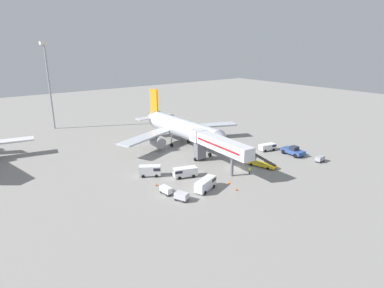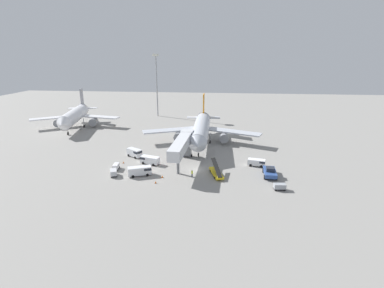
{
  "view_description": "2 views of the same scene",
  "coord_description": "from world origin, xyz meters",
  "px_view_note": "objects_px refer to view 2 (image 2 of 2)",
  "views": [
    {
      "loc": [
        -50.25,
        -49.69,
        27.4
      ],
      "look_at": [
        -1.45,
        15.62,
        2.17
      ],
      "focal_mm": 30.12,
      "sensor_mm": 36.0,
      "label": 1
    },
    {
      "loc": [
        5.48,
        -66.07,
        28.29
      ],
      "look_at": [
        -2.24,
        10.46,
        3.54
      ],
      "focal_mm": 26.23,
      "sensor_mm": 36.0,
      "label": 2
    }
  ],
  "objects_px": {
    "pushback_tug": "(270,172)",
    "service_van_near_center": "(149,160)",
    "safety_cone_bravo": "(162,176)",
    "apron_light_mast": "(156,74)",
    "service_van_far_right": "(140,171)",
    "belt_loader_truck": "(216,172)",
    "service_van_mid_right": "(257,162)",
    "safety_cone_alpha": "(156,182)",
    "airplane_background": "(75,116)",
    "baggage_cart_near_right": "(280,187)",
    "jet_bridge": "(182,144)",
    "service_van_outer_right": "(135,152)",
    "ground_crew_worker_foreground": "(192,173)",
    "baggage_cart_mid_center": "(114,173)",
    "airplane_at_gate": "(201,129)",
    "baggage_cart_rear_right": "(116,166)",
    "safety_cone_charlie": "(123,162)"
  },
  "relations": [
    {
      "from": "jet_bridge",
      "to": "service_van_outer_right",
      "type": "xyz_separation_m",
      "value": [
        -14.52,
        4.79,
        -4.42
      ]
    },
    {
      "from": "airplane_at_gate",
      "to": "baggage_cart_near_right",
      "type": "distance_m",
      "value": 37.07
    },
    {
      "from": "baggage_cart_near_right",
      "to": "baggage_cart_mid_center",
      "type": "distance_m",
      "value": 38.89
    },
    {
      "from": "service_van_outer_right",
      "to": "baggage_cart_rear_right",
      "type": "distance_m",
      "value": 9.76
    },
    {
      "from": "service_van_outer_right",
      "to": "service_van_far_right",
      "type": "relative_size",
      "value": 0.84
    },
    {
      "from": "belt_loader_truck",
      "to": "service_van_mid_right",
      "type": "distance_m",
      "value": 12.75
    },
    {
      "from": "safety_cone_alpha",
      "to": "service_van_far_right",
      "type": "bearing_deg",
      "value": 139.9
    },
    {
      "from": "baggage_cart_near_right",
      "to": "ground_crew_worker_foreground",
      "type": "bearing_deg",
      "value": 166.53
    },
    {
      "from": "service_van_mid_right",
      "to": "baggage_cart_rear_right",
      "type": "relative_size",
      "value": 1.75
    },
    {
      "from": "baggage_cart_rear_right",
      "to": "airplane_background",
      "type": "distance_m",
      "value": 50.88
    },
    {
      "from": "safety_cone_bravo",
      "to": "safety_cone_charlie",
      "type": "bearing_deg",
      "value": 146.8
    },
    {
      "from": "service_van_far_right",
      "to": "belt_loader_truck",
      "type": "bearing_deg",
      "value": 6.2
    },
    {
      "from": "jet_bridge",
      "to": "ground_crew_worker_foreground",
      "type": "xyz_separation_m",
      "value": [
        3.32,
        -7.51,
        -4.77
      ]
    },
    {
      "from": "belt_loader_truck",
      "to": "ground_crew_worker_foreground",
      "type": "distance_m",
      "value": 6.04
    },
    {
      "from": "airplane_at_gate",
      "to": "safety_cone_charlie",
      "type": "distance_m",
      "value": 28.17
    },
    {
      "from": "jet_bridge",
      "to": "service_van_outer_right",
      "type": "height_order",
      "value": "jet_bridge"
    },
    {
      "from": "safety_cone_charlie",
      "to": "safety_cone_bravo",
      "type": "bearing_deg",
      "value": -33.2
    },
    {
      "from": "belt_loader_truck",
      "to": "service_van_mid_right",
      "type": "xyz_separation_m",
      "value": [
        10.58,
        7.1,
        0.28
      ]
    },
    {
      "from": "service_van_outer_right",
      "to": "ground_crew_worker_foreground",
      "type": "relative_size",
      "value": 2.65
    },
    {
      "from": "baggage_cart_near_right",
      "to": "service_van_far_right",
      "type": "bearing_deg",
      "value": 172.17
    },
    {
      "from": "safety_cone_bravo",
      "to": "apron_light_mast",
      "type": "bearing_deg",
      "value": 103.21
    },
    {
      "from": "pushback_tug",
      "to": "service_van_near_center",
      "type": "distance_m",
      "value": 31.37
    },
    {
      "from": "service_van_far_right",
      "to": "baggage_cart_rear_right",
      "type": "distance_m",
      "value": 7.9
    },
    {
      "from": "safety_cone_bravo",
      "to": "apron_light_mast",
      "type": "height_order",
      "value": "apron_light_mast"
    },
    {
      "from": "service_van_mid_right",
      "to": "safety_cone_alpha",
      "type": "xyz_separation_m",
      "value": [
        -24.34,
        -13.01,
        -0.75
      ]
    },
    {
      "from": "baggage_cart_near_right",
      "to": "airplane_background",
      "type": "height_order",
      "value": "airplane_background"
    },
    {
      "from": "baggage_cart_mid_center",
      "to": "safety_cone_charlie",
      "type": "height_order",
      "value": "baggage_cart_mid_center"
    },
    {
      "from": "safety_cone_alpha",
      "to": "safety_cone_bravo",
      "type": "relative_size",
      "value": 0.94
    },
    {
      "from": "safety_cone_bravo",
      "to": "baggage_cart_mid_center",
      "type": "bearing_deg",
      "value": -179.06
    },
    {
      "from": "pushback_tug",
      "to": "ground_crew_worker_foreground",
      "type": "xyz_separation_m",
      "value": [
        -18.71,
        -2.46,
        -0.13
      ]
    },
    {
      "from": "airplane_at_gate",
      "to": "safety_cone_charlie",
      "type": "relative_size",
      "value": 62.51
    },
    {
      "from": "pushback_tug",
      "to": "baggage_cart_near_right",
      "type": "bearing_deg",
      "value": -82.35
    },
    {
      "from": "service_van_mid_right",
      "to": "safety_cone_charlie",
      "type": "height_order",
      "value": "service_van_mid_right"
    },
    {
      "from": "service_van_mid_right",
      "to": "ground_crew_worker_foreground",
      "type": "relative_size",
      "value": 2.56
    },
    {
      "from": "ground_crew_worker_foreground",
      "to": "service_van_far_right",
      "type": "bearing_deg",
      "value": -178.76
    },
    {
      "from": "belt_loader_truck",
      "to": "baggage_cart_rear_right",
      "type": "height_order",
      "value": "belt_loader_truck"
    },
    {
      "from": "belt_loader_truck",
      "to": "baggage_cart_mid_center",
      "type": "height_order",
      "value": "belt_loader_truck"
    },
    {
      "from": "baggage_cart_near_right",
      "to": "safety_cone_bravo",
      "type": "xyz_separation_m",
      "value": [
        -26.75,
        3.73,
        -0.47
      ]
    },
    {
      "from": "airplane_at_gate",
      "to": "pushback_tug",
      "type": "bearing_deg",
      "value": -52.71
    },
    {
      "from": "airplane_at_gate",
      "to": "jet_bridge",
      "type": "distance_m",
      "value": 19.47
    },
    {
      "from": "baggage_cart_rear_right",
      "to": "safety_cone_alpha",
      "type": "relative_size",
      "value": 4.47
    },
    {
      "from": "jet_bridge",
      "to": "airplane_background",
      "type": "height_order",
      "value": "airplane_background"
    },
    {
      "from": "service_van_far_right",
      "to": "airplane_background",
      "type": "relative_size",
      "value": 0.17
    },
    {
      "from": "jet_bridge",
      "to": "safety_cone_alpha",
      "type": "height_order",
      "value": "jet_bridge"
    },
    {
      "from": "service_van_mid_right",
      "to": "airplane_background",
      "type": "relative_size",
      "value": 0.14
    },
    {
      "from": "airplane_background",
      "to": "ground_crew_worker_foreground",
      "type": "bearing_deg",
      "value": -39.9
    },
    {
      "from": "belt_loader_truck",
      "to": "apron_light_mast",
      "type": "height_order",
      "value": "apron_light_mast"
    },
    {
      "from": "service_van_near_center",
      "to": "service_van_outer_right",
      "type": "bearing_deg",
      "value": 138.78
    },
    {
      "from": "service_van_far_right",
      "to": "airplane_background",
      "type": "height_order",
      "value": "airplane_background"
    },
    {
      "from": "service_van_mid_right",
      "to": "safety_cone_bravo",
      "type": "xyz_separation_m",
      "value": [
        -23.45,
        -9.81,
        -0.73
      ]
    }
  ]
}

